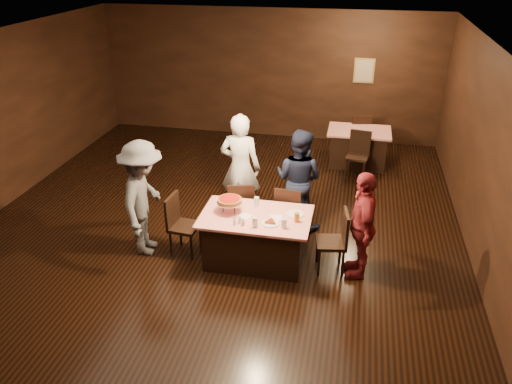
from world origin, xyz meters
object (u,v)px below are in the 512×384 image
back_table (358,147)px  chair_back_near (357,156)px  chair_end_left (185,225)px  glass_back (257,202)px  main_table (256,238)px  chair_end_right (331,241)px  diner_navy_hoodie (299,179)px  chair_far_left (241,207)px  diner_white_jacket (240,168)px  glass_amber (297,217)px  chair_far_right (290,212)px  glass_front_left (255,222)px  chair_back_far (359,134)px  pizza_stand (230,200)px  glass_front_right (284,223)px  diner_red_shirt (362,225)px  plate_empty (295,214)px  diner_grey_knit (144,199)px

back_table → chair_back_near: bearing=-90.0°
chair_end_left → glass_back: (1.05, 0.30, 0.37)m
glass_back → main_table: bearing=-80.5°
back_table → glass_back: 4.00m
chair_end_right → diner_navy_hoodie: diner_navy_hoodie is taller
chair_far_left → diner_white_jacket: 0.69m
glass_amber → chair_end_left: bearing=178.3°
chair_far_right → glass_back: size_ratio=6.79×
main_table → glass_amber: size_ratio=11.43×
glass_front_left → chair_back_far: bearing=74.6°
glass_front_left → diner_navy_hoodie: bearing=74.3°
main_table → glass_back: size_ratio=11.43×
pizza_stand → glass_front_left: pizza_stand is taller
chair_back_far → glass_amber: size_ratio=6.79×
glass_amber → glass_back: 0.74m
main_table → diner_navy_hoodie: 1.36m
chair_end_left → glass_front_right: 1.61m
main_table → diner_red_shirt: bearing=-0.5°
pizza_stand → chair_far_left: bearing=90.0°
back_table → diner_navy_hoodie: 3.00m
chair_back_near → glass_front_right: 3.70m
plate_empty → glass_front_left: size_ratio=1.79×
glass_amber → back_table: bearing=78.9°
chair_far_right → glass_amber: 0.90m
diner_navy_hoodie → diner_grey_knit: bearing=49.6°
back_table → plate_empty: size_ratio=5.20×
diner_grey_knit → diner_red_shirt: 3.20m
back_table → chair_end_right: chair_end_right is taller
glass_front_left → chair_end_right: bearing=15.9°
diner_white_jacket → diner_navy_hoodie: size_ratio=1.10×
chair_far_left → glass_back: size_ratio=6.79×
back_table → glass_amber: glass_amber is taller
glass_front_left → glass_amber: 0.60m
diner_white_jacket → glass_front_right: bearing=124.8°
chair_end_right → plate_empty: chair_end_right is taller
main_table → glass_front_left: bearing=-80.5°
chair_end_right → glass_front_left: 1.15m
chair_far_left → chair_end_right: (1.50, -0.75, 0.00)m
main_table → chair_back_far: bearing=73.1°
main_table → diner_grey_knit: size_ratio=0.89×
glass_amber → glass_front_right: bearing=-126.9°
chair_end_left → glass_front_left: bearing=-98.4°
main_table → diner_navy_hoodie: size_ratio=0.94×
back_table → chair_end_left: bearing=-121.9°
chair_end_left → glass_front_right: size_ratio=6.79×
pizza_stand → glass_amber: bearing=-5.7°
diner_navy_hoodie → glass_back: diner_navy_hoodie is taller
chair_back_far → diner_red_shirt: (0.11, -4.62, 0.33)m
plate_empty → glass_back: size_ratio=1.79×
chair_end_right → glass_front_left: bearing=-83.5°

